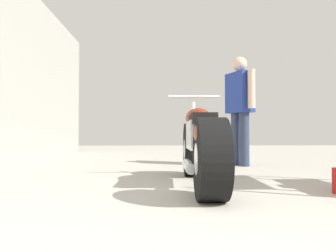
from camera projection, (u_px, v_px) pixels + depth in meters
ground_plane at (181, 169)px, 4.65m from camera, size 18.64×18.64×0.00m
garage_partition_left at (1, 64)px, 4.63m from camera, size 0.08×8.55×3.09m
motorcycle_maroon_cruiser at (201, 145)px, 3.09m from camera, size 0.62×2.09×0.98m
mechanic_in_blue at (240, 104)px, 5.11m from camera, size 0.41×0.70×1.77m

